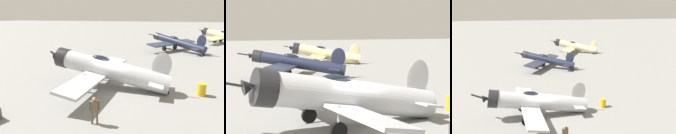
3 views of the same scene
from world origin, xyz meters
The scene contains 4 objects.
ground_plane centered at (0.00, 0.00, 0.00)m, with size 400.00×400.00×0.00m, color gray.
airplane_foreground centered at (-0.50, 0.00, 1.58)m, with size 11.50×11.45×3.41m.
airplane_mid_apron centered at (4.40, 20.69, 1.55)m, with size 10.32×10.42×3.24m.
airplane_far_line centered at (14.17, 35.08, 1.52)m, with size 10.30×12.55×3.42m.
Camera 2 is at (-8.84, -16.04, 4.71)m, focal length 59.62 mm.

